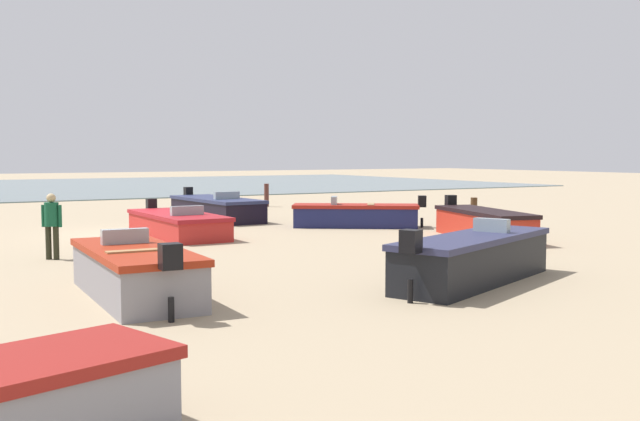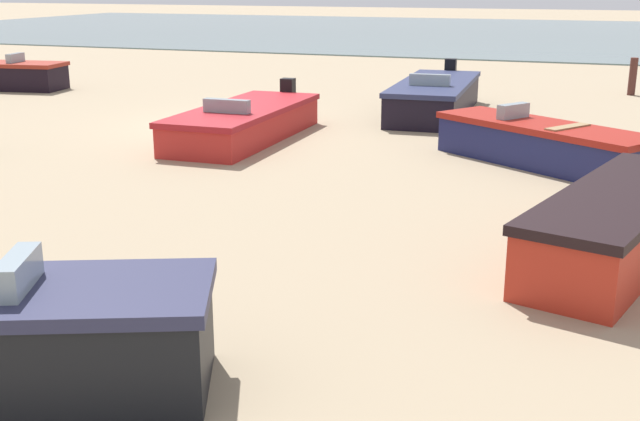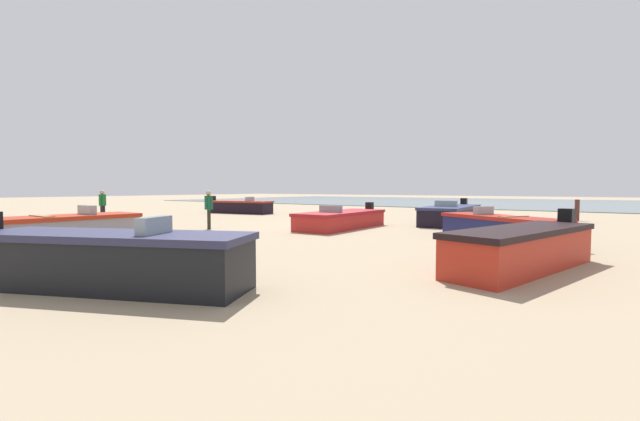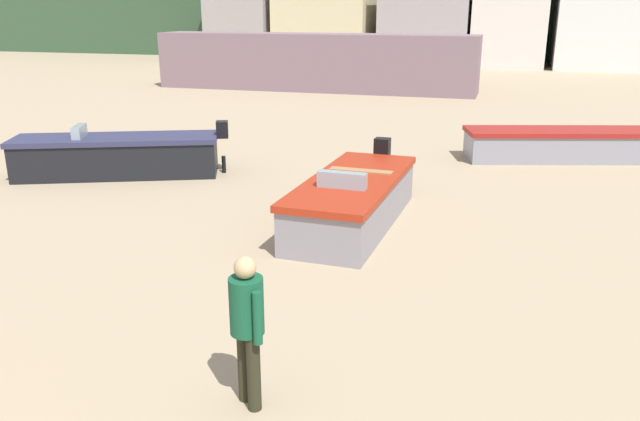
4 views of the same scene
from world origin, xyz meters
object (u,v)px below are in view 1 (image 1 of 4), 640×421
mooring_post_near_water (266,195)px  beach_walker_foreground (52,221)px  mooring_post_mid_beach (474,210)px  boat_red_1 (178,224)px  boat_black_3 (216,209)px  boat_navy_5 (356,215)px  boat_black_0 (474,259)px  boat_red_7 (483,224)px  boat_grey_6 (135,272)px

mooring_post_near_water → beach_walker_foreground: (12.52, 13.77, 0.39)m
mooring_post_near_water → mooring_post_mid_beach: (-2.90, 11.66, -0.08)m
boat_red_1 → boat_black_3: bearing=-124.9°
boat_red_1 → boat_navy_5: boat_navy_5 is taller
mooring_post_near_water → mooring_post_mid_beach: mooring_post_near_water is taller
boat_black_0 → boat_red_7: (-5.50, -5.73, -0.04)m
boat_grey_6 → mooring_post_near_water: boat_grey_6 is taller
mooring_post_mid_beach → mooring_post_near_water: bearing=-76.0°
boat_grey_6 → boat_navy_5: bearing=42.5°
boat_navy_5 → beach_walker_foreground: 11.24m
boat_red_1 → boat_red_7: (-7.77, 5.42, 0.08)m
boat_navy_5 → beach_walker_foreground: bearing=139.5°
beach_walker_foreground → boat_red_1: bearing=77.6°
boat_red_1 → mooring_post_near_water: 13.13m
boat_red_1 → mooring_post_near_water: bearing=-128.7°
boat_red_1 → mooring_post_mid_beach: 11.11m
boat_grey_6 → beach_walker_foreground: (0.37, -5.81, 0.49)m
boat_red_1 → mooring_post_near_water: size_ratio=4.66×
boat_black_0 → boat_navy_5: boat_black_0 is taller
boat_black_3 → boat_red_1: bearing=52.7°
boat_black_3 → beach_walker_foreground: 11.21m
boat_red_1 → boat_red_7: bearing=144.6°
boat_navy_5 → mooring_post_near_water: bearing=24.7°
boat_red_1 → boat_grey_6: 10.11m
boat_black_3 → mooring_post_near_water: boat_black_3 is taller
boat_grey_6 → mooring_post_near_water: (-12.16, -19.58, 0.10)m
boat_red_1 → beach_walker_foreground: (4.40, 3.46, 0.58)m
boat_red_1 → boat_black_3: boat_black_3 is taller
boat_black_0 → boat_grey_6: size_ratio=1.11×
mooring_post_mid_beach → boat_grey_6: bearing=27.7°
boat_black_0 → beach_walker_foreground: bearing=-162.1°
boat_grey_6 → boat_red_7: bearing=20.2°
boat_black_3 → boat_red_7: 11.12m
boat_grey_6 → boat_black_0: bearing=-14.5°
boat_black_0 → mooring_post_near_water: size_ratio=4.43×
boat_black_0 → mooring_post_near_water: bearing=141.7°
boat_red_7 → boat_black_3: bearing=-50.3°
boat_grey_6 → boat_black_3: bearing=64.7°
boat_red_1 → boat_grey_6: (4.03, 9.27, 0.09)m
boat_grey_6 → boat_red_1: bearing=68.7°
mooring_post_near_water → beach_walker_foreground: 18.62m
boat_navy_5 → mooring_post_near_water: 10.86m
boat_red_1 → boat_red_7: 9.48m
boat_red_1 → boat_black_3: 5.73m
boat_black_0 → boat_black_3: bearing=153.5°
mooring_post_near_water → beach_walker_foreground: size_ratio=0.69×
boat_grey_6 → boat_red_7: (-11.80, -3.85, -0.01)m
boat_black_3 → boat_red_7: bearing=111.1°
boat_red_1 → mooring_post_near_water: mooring_post_near_water is taller
boat_navy_5 → mooring_post_mid_beach: (-4.62, 0.94, 0.06)m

